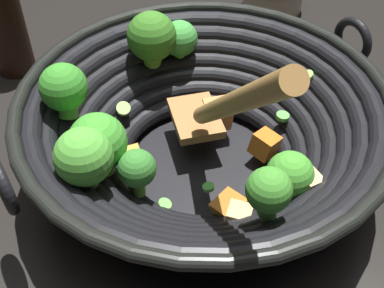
{
  "coord_description": "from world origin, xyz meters",
  "views": [
    {
      "loc": [
        0.04,
        0.39,
        0.42
      ],
      "look_at": [
        0.01,
        -0.01,
        0.03
      ],
      "focal_mm": 47.97,
      "sensor_mm": 36.0,
      "label": 1
    }
  ],
  "objects": [
    {
      "name": "soy_sauce_bottle",
      "position": [
        0.24,
        -0.21,
        0.07
      ],
      "size": [
        0.05,
        0.05,
        0.17
      ],
      "color": "black",
      "rests_on": "ground"
    },
    {
      "name": "ground_plane",
      "position": [
        0.0,
        0.0,
        0.0
      ],
      "size": [
        4.0,
        4.0,
        0.0
      ],
      "primitive_type": "plane",
      "color": "black"
    },
    {
      "name": "wok",
      "position": [
        0.0,
        0.0,
        0.07
      ],
      "size": [
        0.39,
        0.38,
        0.26
      ],
      "color": "black",
      "rests_on": "ground"
    }
  ]
}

